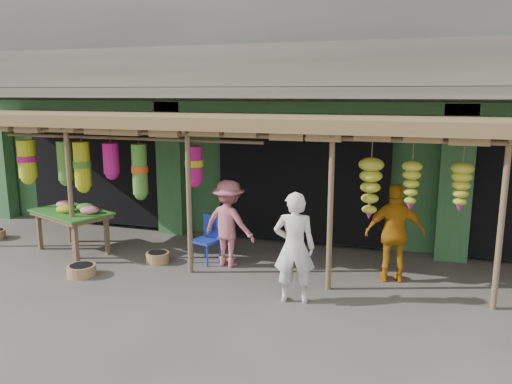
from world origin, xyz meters
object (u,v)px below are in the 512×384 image
(flower_table, at_px, (73,213))
(blue_chair, at_px, (209,236))
(person_front, at_px, (294,248))
(person_vendor, at_px, (395,233))
(person_shopper, at_px, (229,223))

(flower_table, bearing_deg, blue_chair, 27.18)
(flower_table, distance_m, blue_chair, 2.87)
(flower_table, xyz_separation_m, person_front, (4.85, -1.03, 0.07))
(blue_chair, xyz_separation_m, person_vendor, (3.43, 0.04, 0.35))
(flower_table, bearing_deg, person_vendor, 24.20)
(person_front, height_order, person_vendor, person_front)
(flower_table, height_order, blue_chair, flower_table)
(person_front, relative_size, person_vendor, 1.02)
(person_front, bearing_deg, person_shopper, -48.55)
(blue_chair, bearing_deg, person_vendor, 17.22)
(person_front, height_order, person_shopper, person_front)
(flower_table, distance_m, person_front, 4.96)
(person_vendor, bearing_deg, blue_chair, -12.51)
(blue_chair, distance_m, person_vendor, 3.45)
(flower_table, distance_m, person_shopper, 3.30)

